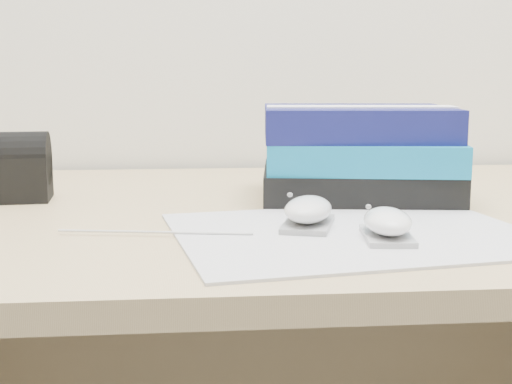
{
  "coord_description": "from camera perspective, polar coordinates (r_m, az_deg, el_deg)",
  "views": [
    {
      "loc": [
        -0.17,
        0.61,
        0.92
      ],
      "look_at": [
        -0.09,
        1.47,
        0.77
      ],
      "focal_mm": 50.0,
      "sensor_mm": 36.0,
      "label": 1
    }
  ],
  "objects": [
    {
      "name": "pouch",
      "position": [
        1.09,
        -19.15,
        1.85
      ],
      "size": [
        0.12,
        0.09,
        0.1
      ],
      "color": "black",
      "rests_on": "desk"
    },
    {
      "name": "mouse_rear",
      "position": [
        0.85,
        4.19,
        -1.59
      ],
      "size": [
        0.08,
        0.11,
        0.04
      ],
      "color": "#949597",
      "rests_on": "mousepad"
    },
    {
      "name": "mouse_front",
      "position": [
        0.8,
        10.47,
        -2.51
      ],
      "size": [
        0.06,
        0.1,
        0.04
      ],
      "color": "#A1A1A3",
      "rests_on": "mousepad"
    },
    {
      "name": "mousepad",
      "position": [
        0.83,
        7.75,
        -3.28
      ],
      "size": [
        0.45,
        0.37,
        0.0
      ],
      "primitive_type": "cube",
      "rotation": [
        0.0,
        0.0,
        0.16
      ],
      "color": "#9E9EA6",
      "rests_on": "desk"
    },
    {
      "name": "desk",
      "position": [
        1.13,
        3.77,
        -12.23
      ],
      "size": [
        1.6,
        0.8,
        0.73
      ],
      "color": "tan",
      "rests_on": "ground"
    },
    {
      "name": "book_stack",
      "position": [
        1.06,
        8.21,
        3.09
      ],
      "size": [
        0.31,
        0.26,
        0.14
      ],
      "color": "black",
      "rests_on": "desk"
    },
    {
      "name": "usb_cable",
      "position": [
        0.82,
        -8.09,
        -3.2
      ],
      "size": [
        0.22,
        0.04,
        0.0
      ],
      "primitive_type": "cylinder",
      "rotation": [
        0.0,
        1.57,
        -0.17
      ],
      "color": "silver",
      "rests_on": "mousepad"
    }
  ]
}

